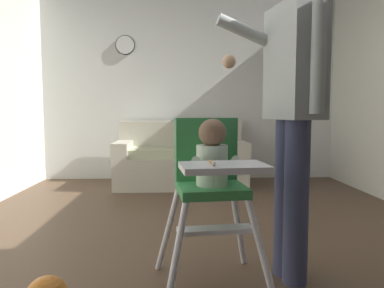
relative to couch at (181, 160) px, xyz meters
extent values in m
cube|color=brown|center=(0.13, -2.45, -0.38)|extent=(5.85, 7.47, 0.10)
cube|color=silver|center=(0.13, 0.52, 1.06)|extent=(5.05, 0.06, 2.78)
cube|color=beige|center=(-0.01, -0.06, -0.13)|extent=(1.70, 0.84, 0.40)
cube|color=beige|center=(-0.01, 0.27, 0.30)|extent=(1.70, 0.22, 0.46)
cube|color=beige|center=(-0.77, -0.06, 0.17)|extent=(0.20, 0.84, 0.20)
cube|color=beige|center=(0.75, -0.06, 0.17)|extent=(0.20, 0.84, 0.20)
cube|color=beige|center=(-0.36, -0.11, 0.12)|extent=(0.64, 0.60, 0.11)
cube|color=beige|center=(0.35, -0.11, 0.12)|extent=(0.64, 0.60, 0.11)
cube|color=#B24238|center=(0.54, 0.14, 0.27)|extent=(0.35, 0.15, 0.34)
cylinder|color=white|center=(-0.06, -3.14, -0.07)|extent=(0.16, 0.18, 0.54)
cylinder|color=white|center=(0.38, -3.09, -0.07)|extent=(0.18, 0.16, 0.54)
cylinder|color=white|center=(-0.11, -2.70, -0.07)|extent=(0.18, 0.16, 0.54)
cylinder|color=white|center=(0.33, -2.65, -0.07)|extent=(0.16, 0.18, 0.54)
cube|color=#348746|center=(0.14, -2.90, 0.22)|extent=(0.40, 0.40, 0.05)
cube|color=#348746|center=(0.12, -2.75, 0.43)|extent=(0.37, 0.11, 0.36)
cube|color=white|center=(0.17, -3.18, 0.39)|extent=(0.43, 0.30, 0.03)
cube|color=white|center=(0.15, -3.00, 0.03)|extent=(0.41, 0.14, 0.02)
cylinder|color=beige|center=(0.14, -2.92, 0.36)|extent=(0.19, 0.19, 0.22)
sphere|color=brown|center=(0.14, -2.93, 0.54)|extent=(0.15, 0.15, 0.15)
cylinder|color=beige|center=(0.04, -2.97, 0.37)|extent=(0.06, 0.15, 0.10)
cylinder|color=beige|center=(0.25, -2.94, 0.37)|extent=(0.06, 0.15, 0.10)
cylinder|color=#C67A23|center=(0.11, -3.19, 0.41)|extent=(0.02, 0.13, 0.01)
cube|color=white|center=(0.11, -3.25, 0.42)|extent=(0.01, 0.02, 0.02)
cylinder|color=#3D4163|center=(0.60, -2.75, 0.14)|extent=(0.14, 0.14, 0.94)
cylinder|color=#3D4163|center=(0.62, -2.87, 0.14)|extent=(0.14, 0.14, 0.94)
cube|color=#979D9A|center=(0.61, -2.81, 0.92)|extent=(0.27, 0.43, 0.64)
cylinder|color=#979D9A|center=(0.41, -2.66, 1.10)|extent=(0.48, 0.16, 0.23)
sphere|color=tan|center=(0.26, -2.69, 0.94)|extent=(0.08, 0.08, 0.08)
cylinder|color=#979D9A|center=(0.66, -3.04, 0.92)|extent=(0.07, 0.07, 0.58)
cylinder|color=white|center=(-0.80, 0.47, 1.61)|extent=(0.26, 0.03, 0.26)
cylinder|color=black|center=(-0.80, 0.48, 1.61)|extent=(0.28, 0.02, 0.28)
camera|label=1|loc=(-0.05, -4.84, 0.64)|focal=33.77mm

